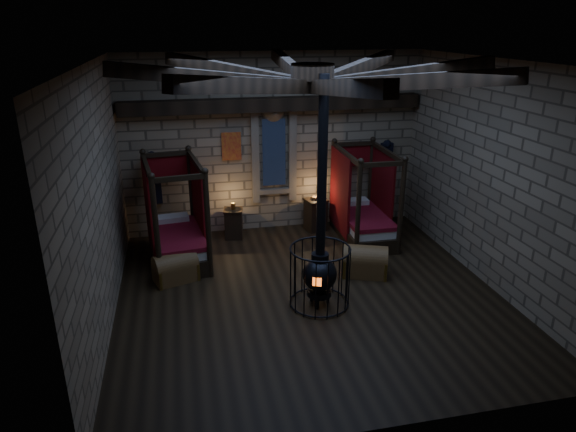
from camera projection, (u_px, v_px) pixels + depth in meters
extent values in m
cube|color=black|center=(309.00, 294.00, 9.64)|extent=(7.00, 7.00, 0.01)
cube|color=#847054|center=(274.00, 144.00, 12.10)|extent=(7.00, 0.02, 4.20)
cube|color=#847054|center=(389.00, 281.00, 5.70)|extent=(7.00, 0.02, 4.20)
cube|color=#847054|center=(99.00, 201.00, 8.21)|extent=(0.02, 7.00, 4.20)
cube|color=#847054|center=(492.00, 176.00, 9.59)|extent=(0.02, 7.00, 4.20)
cube|color=black|center=(313.00, 62.00, 8.15)|extent=(7.00, 7.00, 0.01)
cube|color=black|center=(275.00, 104.00, 11.60)|extent=(6.86, 0.35, 0.30)
cylinder|color=black|center=(313.00, 71.00, 8.21)|extent=(0.70, 0.70, 0.25)
cube|color=black|center=(274.00, 153.00, 12.12)|extent=(0.55, 0.04, 1.60)
cube|color=maroon|center=(231.00, 146.00, 11.86)|extent=(0.45, 0.03, 0.65)
cube|color=black|center=(154.00, 179.00, 11.63)|extent=(0.30, 0.10, 1.15)
cube|color=black|center=(386.00, 166.00, 12.73)|extent=(0.30, 0.10, 1.15)
cube|color=black|center=(179.00, 252.00, 10.97)|extent=(1.30, 2.15, 0.35)
cube|color=beige|center=(178.00, 241.00, 10.87)|extent=(1.16, 1.98, 0.22)
cube|color=maroon|center=(178.00, 235.00, 10.83)|extent=(1.23, 2.02, 0.10)
cube|color=beige|center=(173.00, 219.00, 11.45)|extent=(0.72, 0.42, 0.14)
cube|color=#62080A|center=(167.00, 167.00, 11.28)|extent=(1.07, 0.18, 0.54)
cylinder|color=black|center=(157.00, 233.00, 9.64)|extent=(0.11, 0.11, 2.15)
cylinder|color=black|center=(148.00, 201.00, 11.36)|extent=(0.11, 0.11, 2.15)
cylinder|color=black|center=(208.00, 227.00, 9.94)|extent=(0.11, 0.11, 2.15)
cylinder|color=black|center=(192.00, 196.00, 11.67)|extent=(0.11, 0.11, 2.15)
cube|color=#62080A|center=(149.00, 209.00, 10.73)|extent=(0.24, 1.46, 1.91)
cube|color=#62080A|center=(198.00, 204.00, 11.05)|extent=(0.24, 1.46, 1.91)
cube|color=black|center=(363.00, 232.00, 12.05)|extent=(1.07, 2.01, 0.35)
cube|color=beige|center=(363.00, 221.00, 11.96)|extent=(0.95, 1.86, 0.21)
cube|color=maroon|center=(364.00, 216.00, 11.91)|extent=(1.01, 1.90, 0.10)
cube|color=beige|center=(354.00, 202.00, 12.54)|extent=(0.68, 0.35, 0.13)
cube|color=#62080A|center=(353.00, 155.00, 12.39)|extent=(1.06, 0.07, 0.53)
cylinder|color=black|center=(358.00, 212.00, 10.77)|extent=(0.11, 0.11, 2.11)
cylinder|color=black|center=(333.00, 185.00, 12.53)|extent=(0.11, 0.11, 2.11)
cylinder|color=black|center=(401.00, 209.00, 10.94)|extent=(0.11, 0.11, 2.11)
cylinder|color=black|center=(370.00, 183.00, 12.71)|extent=(0.11, 0.11, 2.11)
cube|color=#62080A|center=(340.00, 192.00, 11.89)|extent=(0.08, 1.44, 1.87)
cube|color=#62080A|center=(381.00, 189.00, 12.08)|extent=(0.08, 1.44, 1.87)
cube|color=brown|center=(176.00, 273.00, 10.10)|extent=(0.94, 0.74, 0.34)
cylinder|color=brown|center=(175.00, 265.00, 10.04)|extent=(0.94, 0.74, 0.50)
cube|color=olive|center=(157.00, 277.00, 9.92)|extent=(0.21, 0.51, 0.36)
cube|color=olive|center=(194.00, 268.00, 10.28)|extent=(0.21, 0.51, 0.36)
cube|color=brown|center=(365.00, 266.00, 10.34)|extent=(1.00, 0.81, 0.36)
cylinder|color=brown|center=(365.00, 258.00, 10.27)|extent=(1.00, 0.81, 0.53)
cube|color=olive|center=(345.00, 265.00, 10.39)|extent=(0.25, 0.54, 0.38)
cube|color=olive|center=(385.00, 268.00, 10.28)|extent=(0.25, 0.54, 0.38)
cube|color=black|center=(234.00, 224.00, 12.07)|extent=(0.46, 0.44, 0.67)
cube|color=black|center=(233.00, 210.00, 11.94)|extent=(0.50, 0.49, 0.04)
cylinder|color=olive|center=(233.00, 206.00, 11.91)|extent=(0.10, 0.10, 0.15)
cube|color=black|center=(316.00, 215.00, 12.52)|extent=(0.53, 0.52, 0.75)
cube|color=black|center=(316.00, 200.00, 12.38)|extent=(0.59, 0.57, 0.04)
cube|color=brown|center=(316.00, 198.00, 12.36)|extent=(0.22, 0.18, 0.05)
cylinder|color=black|center=(319.00, 292.00, 9.22)|extent=(0.44, 0.44, 0.11)
sphere|color=black|center=(320.00, 274.00, 9.09)|extent=(0.61, 0.61, 0.61)
cylinder|color=black|center=(320.00, 257.00, 8.98)|extent=(0.31, 0.31, 0.15)
cube|color=#FF5914|center=(317.00, 282.00, 8.82)|extent=(0.15, 0.08, 0.15)
cylinder|color=black|center=(322.00, 170.00, 8.42)|extent=(0.16, 0.16, 3.06)
torus|color=black|center=(319.00, 302.00, 9.29)|extent=(1.09, 1.09, 0.03)
torus|color=black|center=(320.00, 249.00, 8.92)|extent=(1.09, 1.09, 0.03)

